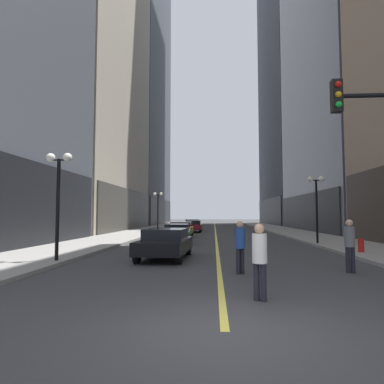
# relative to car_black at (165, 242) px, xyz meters

# --- Properties ---
(ground_plane) EXTENTS (200.00, 200.00, 0.00)m
(ground_plane) POSITION_rel_car_black_xyz_m (2.33, 25.88, -0.72)
(ground_plane) COLOR #38383A
(sidewalk_left) EXTENTS (4.50, 78.00, 0.15)m
(sidewalk_left) POSITION_rel_car_black_xyz_m (-5.92, 25.88, -0.65)
(sidewalk_left) COLOR gray
(sidewalk_left) RESTS_ON ground
(sidewalk_right) EXTENTS (4.50, 78.00, 0.15)m
(sidewalk_right) POSITION_rel_car_black_xyz_m (10.58, 25.88, -0.65)
(sidewalk_right) COLOR gray
(sidewalk_right) RESTS_ON ground
(lane_centre_stripe) EXTENTS (0.16, 70.00, 0.01)m
(lane_centre_stripe) POSITION_rel_car_black_xyz_m (2.33, 25.88, -0.72)
(lane_centre_stripe) COLOR #E5D64C
(lane_centre_stripe) RESTS_ON ground
(building_left_far) EXTENTS (10.29, 26.00, 59.55)m
(building_left_far) POSITION_rel_car_black_xyz_m (-13.22, 50.88, 28.95)
(building_left_far) COLOR #4C515B
(building_left_far) RESTS_ON ground
(building_right_mid) EXTENTS (11.13, 24.00, 36.12)m
(building_right_mid) POSITION_rel_car_black_xyz_m (18.29, 25.38, 17.26)
(building_right_mid) COLOR slate
(building_right_mid) RESTS_ON ground
(car_black) EXTENTS (2.15, 4.40, 1.32)m
(car_black) POSITION_rel_car_black_xyz_m (0.00, 0.00, 0.00)
(car_black) COLOR black
(car_black) RESTS_ON ground
(car_green) EXTENTS (1.93, 4.44, 1.32)m
(car_green) POSITION_rel_car_black_xyz_m (-0.31, 7.53, -0.00)
(car_green) COLOR #196038
(car_green) RESTS_ON ground
(car_yellow) EXTENTS (1.88, 4.65, 1.32)m
(car_yellow) POSITION_rel_car_black_xyz_m (-0.68, 14.18, 0.00)
(car_yellow) COLOR yellow
(car_yellow) RESTS_ON ground
(car_maroon) EXTENTS (1.73, 4.14, 1.32)m
(car_maroon) POSITION_rel_car_black_xyz_m (-0.08, 22.49, -0.00)
(car_maroon) COLOR maroon
(car_maroon) RESTS_ON ground
(car_white) EXTENTS (1.97, 4.55, 1.32)m
(car_white) POSITION_rel_car_black_xyz_m (-0.65, 29.49, 0.00)
(car_white) COLOR silver
(car_white) RESTS_ON ground
(pedestrian_in_white_shirt) EXTENTS (0.45, 0.45, 1.75)m
(pedestrian_in_white_shirt) POSITION_rel_car_black_xyz_m (3.19, -7.07, 0.30)
(pedestrian_in_white_shirt) COLOR black
(pedestrian_in_white_shirt) RESTS_ON ground
(pedestrian_in_grey_suit) EXTENTS (0.36, 0.36, 1.79)m
(pedestrian_in_grey_suit) POSITION_rel_car_black_xyz_m (6.73, -3.17, 0.33)
(pedestrian_in_grey_suit) COLOR black
(pedestrian_in_grey_suit) RESTS_ON ground
(pedestrian_in_blue_hoodie) EXTENTS (0.46, 0.46, 1.74)m
(pedestrian_in_blue_hoodie) POSITION_rel_car_black_xyz_m (3.02, -3.63, 0.29)
(pedestrian_in_blue_hoodie) COLOR black
(pedestrian_in_blue_hoodie) RESTS_ON ground
(street_lamp_left_near) EXTENTS (1.06, 0.36, 4.43)m
(street_lamp_left_near) POSITION_rel_car_black_xyz_m (-4.07, -1.89, 2.54)
(street_lamp_left_near) COLOR black
(street_lamp_left_near) RESTS_ON ground
(street_lamp_left_far) EXTENTS (1.06, 0.36, 4.43)m
(street_lamp_left_far) POSITION_rel_car_black_xyz_m (-4.07, 22.10, 2.54)
(street_lamp_left_far) COLOR black
(street_lamp_left_far) RESTS_ON ground
(street_lamp_right_mid) EXTENTS (1.06, 0.36, 4.43)m
(street_lamp_right_mid) POSITION_rel_car_black_xyz_m (8.73, 7.02, 2.54)
(street_lamp_right_mid) COLOR black
(street_lamp_right_mid) RESTS_ON ground
(fire_hydrant_right) EXTENTS (0.28, 0.28, 0.80)m
(fire_hydrant_right) POSITION_rel_car_black_xyz_m (9.23, 1.87, -0.32)
(fire_hydrant_right) COLOR red
(fire_hydrant_right) RESTS_ON ground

